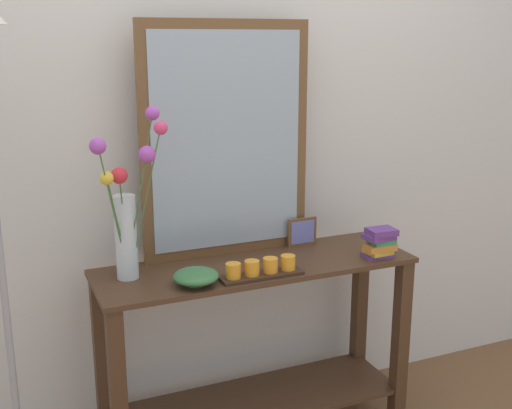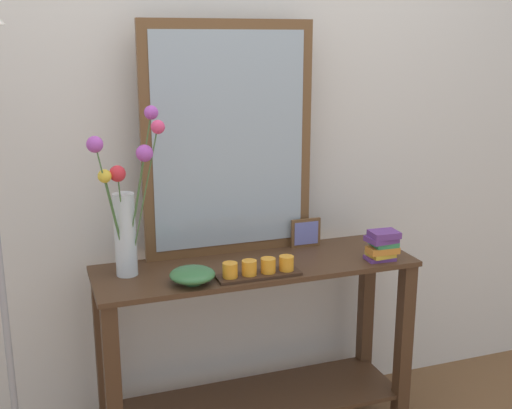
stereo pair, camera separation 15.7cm
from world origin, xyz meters
name	(u,v)px [view 1 (the left image)]	position (x,y,z in m)	size (l,w,h in m)	color
wall_back	(226,111)	(0.00, 0.32, 1.35)	(6.40, 0.08, 2.70)	silver
console_table	(256,337)	(0.00, 0.00, 0.47)	(1.26, 0.40, 0.78)	#472D1C
mirror_leaning	(227,141)	(-0.05, 0.17, 1.25)	(0.70, 0.03, 0.93)	brown
tall_vase_left	(127,211)	(-0.49, 0.02, 1.05)	(0.27, 0.18, 0.63)	silver
candle_tray	(261,269)	(-0.04, -0.14, 0.81)	(0.32, 0.09, 0.07)	#382316
picture_frame_small	(302,232)	(0.27, 0.13, 0.84)	(0.13, 0.01, 0.12)	brown
decorative_bowl	(196,276)	(-0.29, -0.12, 0.82)	(0.17, 0.17, 0.06)	#38703D
book_stack	(380,242)	(0.49, -0.13, 0.85)	(0.12, 0.10, 0.12)	#663884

